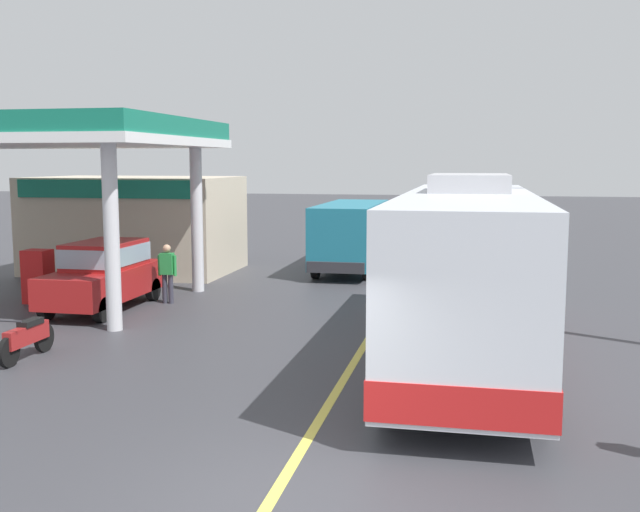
{
  "coord_description": "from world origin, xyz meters",
  "views": [
    {
      "loc": [
        2.25,
        -7.93,
        3.95
      ],
      "look_at": [
        -1.5,
        10.0,
        1.6
      ],
      "focal_mm": 41.46,
      "sensor_mm": 36.0,
      "label": 1
    }
  ],
  "objects": [
    {
      "name": "ground",
      "position": [
        0.0,
        20.0,
        0.0
      ],
      "size": [
        120.0,
        120.0,
        0.0
      ],
      "primitive_type": "plane",
      "color": "#38383D"
    },
    {
      "name": "coach_bus_main",
      "position": [
        2.14,
        7.01,
        1.72
      ],
      "size": [
        2.6,
        11.04,
        3.69
      ],
      "color": "silver",
      "rests_on": "ground"
    },
    {
      "name": "motorcycle_parked_forecourt",
      "position": [
        -6.47,
        5.04,
        0.44
      ],
      "size": [
        0.55,
        1.8,
        0.92
      ],
      "color": "black",
      "rests_on": "ground"
    },
    {
      "name": "car_at_pump",
      "position": [
        -7.44,
        10.04,
        1.01
      ],
      "size": [
        1.7,
        4.2,
        1.82
      ],
      "color": "maroon",
      "rests_on": "ground"
    },
    {
      "name": "minibus_opposing_lane",
      "position": [
        -2.1,
        18.33,
        1.47
      ],
      "size": [
        2.04,
        6.13,
        2.44
      ],
      "color": "teal",
      "rests_on": "ground"
    },
    {
      "name": "pedestrian_near_pump",
      "position": [
        -6.1,
        11.14,
        0.93
      ],
      "size": [
        0.55,
        0.22,
        1.66
      ],
      "color": "#33333F",
      "rests_on": "ground"
    },
    {
      "name": "gas_station_roadside",
      "position": [
        -9.68,
        14.66,
        2.63
      ],
      "size": [
        9.1,
        11.95,
        5.1
      ],
      "color": "#147259",
      "rests_on": "ground"
    },
    {
      "name": "lane_divider_stripe",
      "position": [
        0.0,
        15.0,
        0.0
      ],
      "size": [
        0.16,
        50.0,
        0.01
      ],
      "primitive_type": "cube",
      "color": "#D8CC4C",
      "rests_on": "ground"
    }
  ]
}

